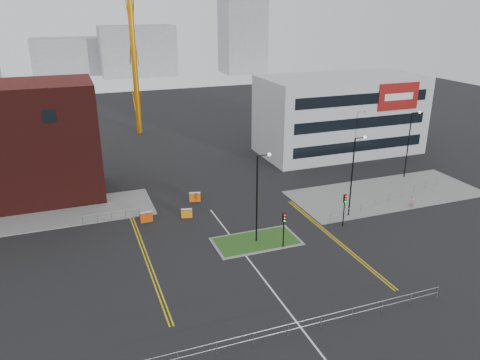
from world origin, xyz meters
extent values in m
plane|color=black|center=(0.00, 0.00, 0.00)|extent=(200.00, 200.00, 0.00)
cube|color=slate|center=(-20.00, 22.00, 0.06)|extent=(28.00, 8.00, 0.12)
cube|color=slate|center=(22.00, 14.00, 0.06)|extent=(24.00, 10.00, 0.12)
cube|color=slate|center=(2.00, 8.00, 0.04)|extent=(8.60, 4.60, 0.08)
cube|color=#28501A|center=(2.00, 8.00, 0.06)|extent=(8.00, 4.00, 0.12)
cube|color=#401210|center=(-20.00, 28.00, 7.00)|extent=(18.00, 10.00, 14.00)
cube|color=black|center=(-16.00, 22.98, 11.00)|extent=(1.40, 0.10, 1.40)
cube|color=#B8BBBD|center=(26.00, 32.00, 6.00)|extent=(25.00, 12.00, 12.00)
cube|color=black|center=(26.00, 25.98, 2.50)|extent=(22.00, 0.10, 1.60)
cube|color=black|center=(26.00, 25.98, 6.00)|extent=(22.00, 0.10, 1.60)
cube|color=black|center=(26.00, 25.98, 9.50)|extent=(22.00, 0.10, 1.60)
cube|color=maroon|center=(32.00, 25.92, 9.50)|extent=(7.00, 0.15, 4.00)
cube|color=white|center=(32.00, 25.82, 9.50)|extent=(5.00, 0.05, 1.00)
cylinder|color=orange|center=(-2.00, 55.00, 18.72)|extent=(1.00, 1.00, 37.44)
cylinder|color=black|center=(2.00, 8.00, 4.50)|extent=(0.16, 0.16, 9.00)
cylinder|color=black|center=(2.60, 8.00, 9.00)|extent=(1.20, 0.10, 0.10)
sphere|color=silver|center=(3.20, 8.00, 9.00)|extent=(0.36, 0.36, 0.36)
cylinder|color=black|center=(14.00, 10.00, 4.50)|extent=(0.16, 0.16, 9.00)
cylinder|color=black|center=(14.60, 10.00, 9.00)|extent=(1.20, 0.10, 0.10)
sphere|color=silver|center=(15.20, 10.00, 9.00)|extent=(0.36, 0.36, 0.36)
cylinder|color=black|center=(28.00, 18.00, 4.50)|extent=(0.16, 0.16, 9.00)
cylinder|color=black|center=(28.60, 18.00, 9.00)|extent=(1.20, 0.10, 0.10)
sphere|color=silver|center=(29.20, 18.00, 9.00)|extent=(0.36, 0.36, 0.36)
cylinder|color=black|center=(4.00, 6.00, 1.50)|extent=(0.12, 0.12, 3.00)
cube|color=black|center=(4.00, 6.00, 3.20)|extent=(0.28, 0.22, 0.90)
sphere|color=red|center=(4.00, 5.87, 3.50)|extent=(0.18, 0.18, 0.18)
sphere|color=orange|center=(4.00, 5.87, 3.20)|extent=(0.18, 0.18, 0.18)
sphere|color=#0CCC33|center=(4.00, 5.87, 2.90)|extent=(0.18, 0.18, 0.18)
cylinder|color=black|center=(12.00, 8.00, 1.50)|extent=(0.12, 0.12, 3.00)
cube|color=black|center=(12.00, 8.00, 3.20)|extent=(0.28, 0.22, 0.90)
sphere|color=red|center=(12.00, 7.87, 3.50)|extent=(0.18, 0.18, 0.18)
sphere|color=orange|center=(12.00, 7.87, 3.20)|extent=(0.18, 0.18, 0.18)
sphere|color=#0CCC33|center=(12.00, 7.87, 2.90)|extent=(0.18, 0.18, 0.18)
cylinder|color=gray|center=(0.00, -6.00, 1.05)|extent=(24.00, 0.04, 0.04)
cylinder|color=gray|center=(0.00, -6.00, 0.55)|extent=(24.00, 0.04, 0.04)
cylinder|color=gray|center=(12.00, -6.00, 0.55)|extent=(0.05, 0.05, 1.10)
cylinder|color=gray|center=(-11.00, 18.00, 1.05)|extent=(6.00, 0.04, 0.04)
cylinder|color=gray|center=(-11.00, 18.00, 0.55)|extent=(6.00, 0.04, 0.04)
cylinder|color=gray|center=(-14.00, 18.00, 0.55)|extent=(0.05, 0.05, 1.10)
cylinder|color=gray|center=(-8.00, 18.00, 0.55)|extent=(0.05, 0.05, 1.10)
cylinder|color=gray|center=(20.50, 11.50, 1.05)|extent=(19.01, 5.04, 0.04)
cylinder|color=gray|center=(20.50, 11.50, 0.55)|extent=(19.01, 5.04, 0.04)
cylinder|color=gray|center=(11.00, 9.00, 0.55)|extent=(0.05, 0.05, 1.10)
cylinder|color=gray|center=(30.00, 14.00, 0.55)|extent=(0.05, 0.05, 1.10)
cube|color=silver|center=(0.00, 2.00, 0.01)|extent=(0.15, 30.00, 0.01)
cube|color=gold|center=(-9.00, 10.00, 0.01)|extent=(0.12, 24.00, 0.01)
cube|color=gold|center=(-8.70, 10.00, 0.01)|extent=(0.12, 24.00, 0.01)
cube|color=gold|center=(9.50, 6.00, 0.01)|extent=(0.12, 20.00, 0.01)
cube|color=gold|center=(9.80, 6.00, 0.01)|extent=(0.12, 20.00, 0.01)
cube|color=gray|center=(10.00, 130.00, 8.00)|extent=(24.00, 12.00, 16.00)
cube|color=gray|center=(45.00, 125.00, 14.00)|extent=(14.00, 12.00, 28.00)
cube|color=gray|center=(-8.00, 140.00, 6.00)|extent=(30.00, 12.00, 12.00)
imported|color=#C07C90|center=(21.99, 9.20, 0.81)|extent=(0.62, 0.44, 1.62)
cube|color=#D2440B|center=(-7.48, 16.45, 0.56)|extent=(1.37, 0.52, 1.12)
cube|color=silver|center=(-7.48, 16.45, 1.07)|extent=(1.37, 0.52, 0.13)
cube|color=orange|center=(-3.08, 16.00, 0.50)|extent=(1.26, 0.65, 1.00)
cube|color=silver|center=(-3.08, 16.00, 0.95)|extent=(1.26, 0.65, 0.12)
cube|color=orange|center=(-1.00, 20.09, 0.55)|extent=(1.39, 0.77, 1.10)
cube|color=silver|center=(-1.00, 20.09, 1.05)|extent=(1.39, 0.77, 0.13)
camera|label=1|loc=(-14.10, -30.36, 22.21)|focal=35.00mm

